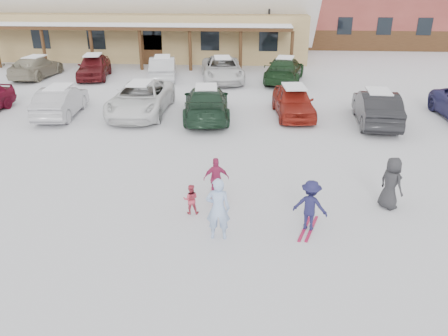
# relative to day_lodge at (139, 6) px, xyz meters

# --- Properties ---
(ground) EXTENTS (160.00, 160.00, 0.00)m
(ground) POSITION_rel_day_lodge_xyz_m (9.00, -27.96, -3.94)
(ground) COLOR silver
(ground) RESTS_ON ground
(day_lodge) EXTENTS (29.12, 12.50, 10.38)m
(day_lodge) POSITION_rel_day_lodge_xyz_m (0.00, 0.00, 0.00)
(day_lodge) COLOR tan
(day_lodge) RESTS_ON ground
(lamp_post) EXTENTS (0.50, 0.25, 6.79)m
(lamp_post) POSITION_rel_day_lodge_xyz_m (11.01, -3.21, -0.14)
(lamp_post) COLOR black
(lamp_post) RESTS_ON ground
(adult_skier) EXTENTS (0.63, 0.43, 1.69)m
(adult_skier) POSITION_rel_day_lodge_xyz_m (9.31, -29.18, -3.10)
(adult_skier) COLOR #A2BFEE
(adult_skier) RESTS_ON ground
(toddler_red) EXTENTS (0.47, 0.39, 0.90)m
(toddler_red) POSITION_rel_day_lodge_xyz_m (8.43, -27.97, -3.50)
(toddler_red) COLOR #BD364A
(toddler_red) RESTS_ON ground
(child_navy) EXTENTS (1.04, 0.79, 1.42)m
(child_navy) POSITION_rel_day_lodge_xyz_m (11.69, -28.59, -3.23)
(child_navy) COLOR #1B1B45
(child_navy) RESTS_ON ground
(skis_child_navy) EXTENTS (0.63, 1.39, 0.03)m
(skis_child_navy) POSITION_rel_day_lodge_xyz_m (11.69, -28.59, -3.93)
(skis_child_navy) COLOR #9E163E
(skis_child_navy) RESTS_ON ground
(child_magenta) EXTENTS (0.81, 0.43, 1.32)m
(child_magenta) POSITION_rel_day_lodge_xyz_m (9.07, -26.98, -3.29)
(child_magenta) COLOR #AA2859
(child_magenta) RESTS_ON ground
(skis_child_magenta) EXTENTS (0.40, 1.41, 0.03)m
(skis_child_magenta) POSITION_rel_day_lodge_xyz_m (9.07, -26.98, -3.93)
(skis_child_magenta) COLOR #9E163E
(skis_child_magenta) RESTS_ON ground
(bystander_dark) EXTENTS (0.83, 0.91, 1.57)m
(bystander_dark) POSITION_rel_day_lodge_xyz_m (14.14, -27.19, -3.16)
(bystander_dark) COLOR #29292C
(bystander_dark) RESTS_ON ground
(parked_car_1) EXTENTS (1.91, 4.46, 1.43)m
(parked_car_1) POSITION_rel_day_lodge_xyz_m (0.79, -18.89, -3.23)
(parked_car_1) COLOR #A7A5AA
(parked_car_1) RESTS_ON ground
(parked_car_2) EXTENTS (2.60, 5.56, 1.54)m
(parked_car_2) POSITION_rel_day_lodge_xyz_m (4.57, -18.23, -3.17)
(parked_car_2) COLOR white
(parked_car_2) RESTS_ON ground
(parked_car_3) EXTENTS (2.67, 5.41, 1.51)m
(parked_car_3) POSITION_rel_day_lodge_xyz_m (7.85, -18.75, -3.19)
(parked_car_3) COLOR #1B3423
(parked_car_3) RESTS_ON ground
(parked_car_4) EXTENTS (2.12, 4.43, 1.46)m
(parked_car_4) POSITION_rel_day_lodge_xyz_m (11.99, -18.09, -3.21)
(parked_car_4) COLOR maroon
(parked_car_4) RESTS_ON ground
(parked_car_5) EXTENTS (1.97, 4.76, 1.53)m
(parked_car_5) POSITION_rel_day_lodge_xyz_m (15.68, -19.05, -3.18)
(parked_car_5) COLOR black
(parked_car_5) RESTS_ON ground
(parked_car_7) EXTENTS (2.20, 4.91, 1.40)m
(parked_car_7) POSITION_rel_day_lodge_xyz_m (-4.56, -10.39, -3.25)
(parked_car_7) COLOR gray
(parked_car_7) RESTS_ON ground
(parked_car_8) EXTENTS (2.59, 4.79, 1.55)m
(parked_car_8) POSITION_rel_day_lodge_xyz_m (-0.63, -10.25, -3.17)
(parked_car_8) COLOR #5B1518
(parked_car_8) RESTS_ON ground
(parked_car_9) EXTENTS (2.31, 4.74, 1.50)m
(parked_car_9) POSITION_rel_day_lodge_xyz_m (4.03, -10.32, -3.20)
(parked_car_9) COLOR silver
(parked_car_9) RESTS_ON ground
(parked_car_10) EXTENTS (3.32, 5.77, 1.51)m
(parked_car_10) POSITION_rel_day_lodge_xyz_m (7.97, -10.46, -3.19)
(parked_car_10) COLOR silver
(parked_car_10) RESTS_ON ground
(parked_car_11) EXTENTS (3.05, 5.63, 1.55)m
(parked_car_11) POSITION_rel_day_lodge_xyz_m (11.97, -10.47, -3.17)
(parked_car_11) COLOR #18351A
(parked_car_11) RESTS_ON ground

